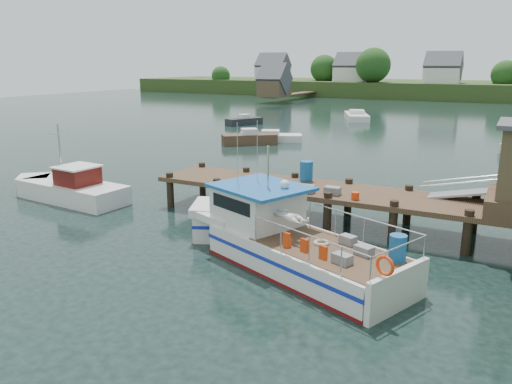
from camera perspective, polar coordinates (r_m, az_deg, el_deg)
The scene contains 9 objects.
ground_plane at distance 21.45m, azimuth 4.24°, elevation -2.79°, with size 160.00×160.00×0.00m, color black.
far_shore at distance 101.58m, azimuth 23.70°, elevation 10.93°, with size 140.00×42.55×9.22m.
dock at distance 19.32m, azimuth 22.36°, elevation 1.08°, with size 16.60×3.00×4.78m.
lobster_boat at distance 16.42m, azimuth 2.82°, elevation -5.26°, with size 9.12×5.42×4.50m.
work_boat at distance 25.47m, azimuth -20.65°, elevation 0.43°, with size 6.90×2.52×3.61m.
moored_rowboat at distance 40.43m, azimuth -0.77°, elevation 6.14°, with size 4.31×3.92×1.27m.
moored_a at distance 41.86m, azimuth 1.66°, elevation 6.27°, with size 5.46×3.75×0.96m.
moored_d at distance 59.35m, azimuth 11.42°, elevation 8.50°, with size 4.68×7.04×1.14m.
moored_e at distance 53.47m, azimuth -1.38°, elevation 8.13°, with size 3.00×4.19×1.11m.
Camera 1 is at (8.14, -18.79, 6.37)m, focal length 35.00 mm.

